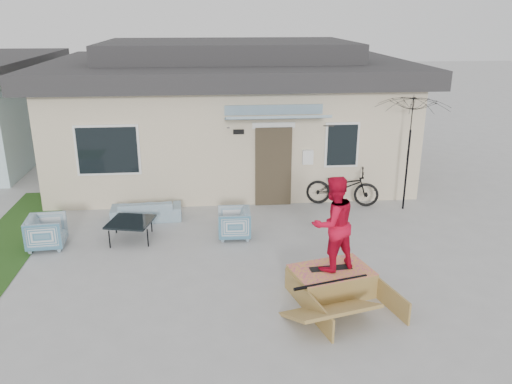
{
  "coord_description": "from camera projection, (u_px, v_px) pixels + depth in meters",
  "views": [
    {
      "loc": [
        -0.64,
        -8.44,
        4.89
      ],
      "look_at": [
        0.3,
        1.8,
        1.3
      ],
      "focal_mm": 36.33,
      "sensor_mm": 36.0,
      "label": 1
    }
  ],
  "objects": [
    {
      "name": "bicycle",
      "position": [
        343.0,
        183.0,
        13.67
      ],
      "size": [
        2.02,
        1.14,
        1.22
      ],
      "primitive_type": "imported",
      "rotation": [
        0.0,
        0.0,
        1.31
      ],
      "color": "black",
      "rests_on": "ground"
    },
    {
      "name": "house",
      "position": [
        229.0,
        110.0,
        16.48
      ],
      "size": [
        10.8,
        8.49,
        4.1
      ],
      "color": "beige",
      "rests_on": "ground"
    },
    {
      "name": "ground",
      "position": [
        249.0,
        290.0,
        9.6
      ],
      "size": [
        90.0,
        90.0,
        0.0
      ],
      "primitive_type": "plane",
      "color": "#9F9F9F",
      "rests_on": "ground"
    },
    {
      "name": "skater",
      "position": [
        333.0,
        222.0,
        9.11
      ],
      "size": [
        1.04,
        0.93,
        1.74
      ],
      "primitive_type": "imported",
      "rotation": [
        0.0,
        0.0,
        3.54
      ],
      "color": "red",
      "rests_on": "skateboard"
    },
    {
      "name": "armchair_right",
      "position": [
        234.0,
        222.0,
        11.77
      ],
      "size": [
        0.69,
        0.73,
        0.74
      ],
      "primitive_type": "imported",
      "rotation": [
        0.0,
        0.0,
        -1.59
      ],
      "color": "teal",
      "rests_on": "ground"
    },
    {
      "name": "patio_umbrella",
      "position": [
        409.0,
        144.0,
        13.01
      ],
      "size": [
        2.32,
        2.24,
        2.2
      ],
      "color": "black",
      "rests_on": "ground"
    },
    {
      "name": "skateboard",
      "position": [
        331.0,
        268.0,
        9.41
      ],
      "size": [
        0.79,
        0.26,
        0.05
      ],
      "primitive_type": "cube",
      "rotation": [
        0.0,
        0.0,
        0.09
      ],
      "color": "black",
      "rests_on": "skate_ramp"
    },
    {
      "name": "armchair_left",
      "position": [
        46.0,
        231.0,
        11.24
      ],
      "size": [
        0.77,
        0.82,
        0.79
      ],
      "primitive_type": "imported",
      "rotation": [
        0.0,
        0.0,
        1.65
      ],
      "color": "teal",
      "rests_on": "ground"
    },
    {
      "name": "coffee_table",
      "position": [
        131.0,
        230.0,
        11.67
      ],
      "size": [
        1.11,
        1.11,
        0.45
      ],
      "primitive_type": "cube",
      "rotation": [
        0.0,
        0.0,
        -0.23
      ],
      "color": "black",
      "rests_on": "ground"
    },
    {
      "name": "loveseat",
      "position": [
        146.0,
        207.0,
        12.78
      ],
      "size": [
        1.73,
        0.59,
        0.67
      ],
      "primitive_type": "imported",
      "rotation": [
        0.0,
        0.0,
        3.2
      ],
      "color": "teal",
      "rests_on": "ground"
    },
    {
      "name": "skate_ramp",
      "position": [
        331.0,
        281.0,
        9.45
      ],
      "size": [
        1.83,
        2.16,
        0.47
      ],
      "primitive_type": null,
      "rotation": [
        0.0,
        0.0,
        0.26
      ],
      "color": "olive",
      "rests_on": "ground"
    }
  ]
}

